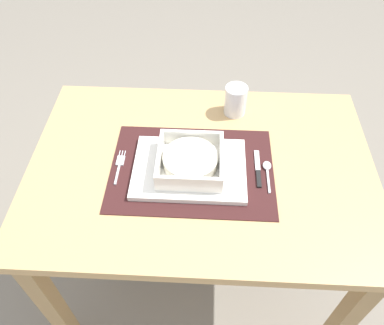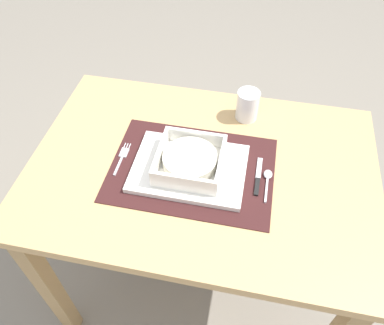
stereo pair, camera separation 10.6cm
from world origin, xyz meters
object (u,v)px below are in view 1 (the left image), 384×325
at_px(dining_table, 201,188).
at_px(drinking_glass, 235,102).
at_px(fork, 120,164).
at_px(butter_knife, 258,171).
at_px(spoon, 267,168).
at_px(porridge_bowl, 190,161).

distance_m(dining_table, drinking_glass, 0.29).
bearing_deg(fork, butter_knife, -0.19).
xyz_separation_m(dining_table, butter_knife, (0.16, -0.02, 0.12)).
bearing_deg(fork, spoon, 1.34).
relative_size(dining_table, drinking_glass, 10.16).
relative_size(fork, drinking_glass, 1.29).
distance_m(dining_table, spoon, 0.22).
distance_m(fork, butter_knife, 0.39).
height_order(dining_table, porridge_bowl, porridge_bowl).
bearing_deg(drinking_glass, dining_table, -113.01).
bearing_deg(butter_knife, porridge_bowl, 177.61).
bearing_deg(dining_table, butter_knife, -6.67).
height_order(spoon, butter_knife, spoon).
xyz_separation_m(porridge_bowl, drinking_glass, (0.13, 0.26, 0.00)).
distance_m(spoon, butter_knife, 0.03).
height_order(spoon, drinking_glass, drinking_glass).
relative_size(fork, spoon, 1.09).
height_order(dining_table, spoon, spoon).
distance_m(fork, spoon, 0.42).
distance_m(dining_table, porridge_bowl, 0.16).
xyz_separation_m(butter_knife, drinking_glass, (-0.06, 0.25, 0.04)).
bearing_deg(porridge_bowl, butter_knife, 1.95).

